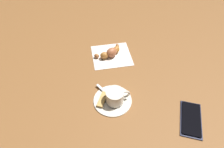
# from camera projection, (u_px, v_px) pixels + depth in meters

# --- Properties ---
(ground_plane) EXTENTS (1.80, 1.80, 0.00)m
(ground_plane) POSITION_uv_depth(u_px,v_px,m) (110.00, 80.00, 0.78)
(ground_plane) COLOR brown
(saucer) EXTENTS (0.14, 0.14, 0.01)m
(saucer) POSITION_uv_depth(u_px,v_px,m) (113.00, 100.00, 0.71)
(saucer) COLOR silver
(saucer) RESTS_ON ground
(espresso_cup) EXTENTS (0.06, 0.09, 0.05)m
(espresso_cup) POSITION_uv_depth(u_px,v_px,m) (115.00, 96.00, 0.68)
(espresso_cup) COLOR silver
(espresso_cup) RESTS_ON saucer
(teaspoon) EXTENTS (0.12, 0.08, 0.01)m
(teaspoon) POSITION_uv_depth(u_px,v_px,m) (112.00, 99.00, 0.71)
(teaspoon) COLOR silver
(teaspoon) RESTS_ON saucer
(sugar_packet) EXTENTS (0.07, 0.05, 0.01)m
(sugar_packet) POSITION_uv_depth(u_px,v_px,m) (102.00, 99.00, 0.70)
(sugar_packet) COLOR tan
(sugar_packet) RESTS_ON saucer
(napkin) EXTENTS (0.16, 0.17, 0.00)m
(napkin) POSITION_uv_depth(u_px,v_px,m) (112.00, 55.00, 0.88)
(napkin) COLOR silver
(napkin) RESTS_ON ground
(croissant) EXTENTS (0.09, 0.13, 0.04)m
(croissant) POSITION_uv_depth(u_px,v_px,m) (111.00, 52.00, 0.86)
(croissant) COLOR #AA6536
(croissant) RESTS_ON napkin
(cell_phone) EXTENTS (0.15, 0.12, 0.01)m
(cell_phone) POSITION_uv_depth(u_px,v_px,m) (191.00, 119.00, 0.66)
(cell_phone) COLOR #1A1D33
(cell_phone) RESTS_ON ground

